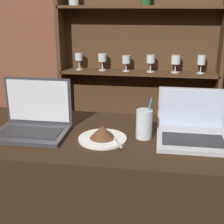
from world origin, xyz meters
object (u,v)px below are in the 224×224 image
object	(u,v)px
laptop_near	(34,121)
laptop_far	(192,130)
cake_plate	(103,135)
water_glass	(144,124)

from	to	relation	value
laptop_near	laptop_far	bearing A→B (deg)	1.71
laptop_far	cake_plate	bearing A→B (deg)	-170.71
water_glass	laptop_far	bearing A→B (deg)	3.58
laptop_far	water_glass	distance (m)	0.21
laptop_far	cake_plate	size ratio (longest dim) A/B	1.43
laptop_near	cake_plate	xyz separation A→B (m)	(0.33, -0.04, -0.03)
laptop_far	cake_plate	xyz separation A→B (m)	(-0.39, -0.06, -0.02)
water_glass	cake_plate	bearing A→B (deg)	-164.15
laptop_near	cake_plate	world-z (taller)	laptop_near
laptop_far	water_glass	size ratio (longest dim) A/B	1.62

